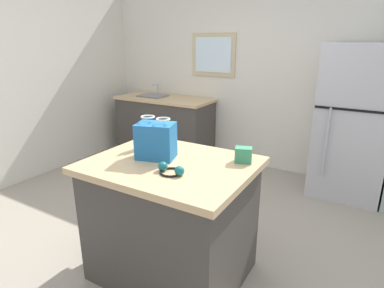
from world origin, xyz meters
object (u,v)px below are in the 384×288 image
object	(u,v)px
shopping_bag	(156,140)
bottle	(139,138)
kitchen_island	(172,219)
refrigerator	(353,123)
small_box	(243,155)
ear_defenders	(171,170)

from	to	relation	value
shopping_bag	bottle	distance (m)	0.25
bottle	kitchen_island	bearing A→B (deg)	-16.68
kitchen_island	refrigerator	world-z (taller)	refrigerator
kitchen_island	small_box	world-z (taller)	small_box
small_box	ear_defenders	bearing A→B (deg)	-127.97
refrigerator	ear_defenders	bearing A→B (deg)	-110.55
small_box	ear_defenders	distance (m)	0.53
small_box	ear_defenders	xyz separation A→B (m)	(-0.33, -0.42, -0.03)
refrigerator	ear_defenders	xyz separation A→B (m)	(-0.87, -2.33, 0.09)
kitchen_island	shopping_bag	world-z (taller)	shopping_bag
kitchen_island	bottle	size ratio (longest dim) A/B	5.59
refrigerator	bottle	size ratio (longest dim) A/B	8.38
kitchen_island	shopping_bag	xyz separation A→B (m)	(-0.14, 0.02, 0.59)
refrigerator	shopping_bag	bearing A→B (deg)	-117.66
kitchen_island	ear_defenders	size ratio (longest dim) A/B	5.75
refrigerator	shopping_bag	world-z (taller)	refrigerator
bottle	refrigerator	bearing A→B (deg)	56.59
ear_defenders	bottle	bearing A→B (deg)	150.64
kitchen_island	refrigerator	distance (m)	2.42
kitchen_island	bottle	world-z (taller)	bottle
refrigerator	ear_defenders	distance (m)	2.49
shopping_bag	kitchen_island	bearing A→B (deg)	-9.60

